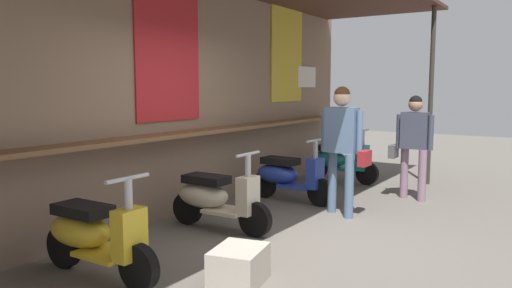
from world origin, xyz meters
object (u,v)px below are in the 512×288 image
scooter_teal (337,160)px  merchandise_crate (239,266)px  scooter_blue (287,175)px  scooter_cream (214,197)px  shopper_with_handbag (413,137)px  scooter_yellow (92,235)px  shopper_browsing (342,137)px

scooter_teal → merchandise_crate: 5.00m
scooter_blue → scooter_cream: bearing=-86.9°
shopper_with_handbag → scooter_teal: bearing=-117.7°
scooter_yellow → scooter_cream: 1.78m
shopper_with_handbag → shopper_browsing: (-1.47, 0.52, 0.10)m
shopper_browsing → scooter_cream: bearing=145.0°
scooter_teal → shopper_browsing: bearing=-62.5°
scooter_blue → scooter_yellow: bearing=-86.9°
merchandise_crate → scooter_yellow: bearing=115.9°
scooter_blue → shopper_with_handbag: shopper_with_handbag is taller
scooter_teal → merchandise_crate: size_ratio=2.73×
scooter_cream → scooter_yellow: bearing=-91.1°
scooter_cream → scooter_blue: 1.77m
merchandise_crate → shopper_browsing: bearing=3.8°
shopper_with_handbag → merchandise_crate: 4.20m
scooter_cream → shopper_with_handbag: shopper_with_handbag is taller
scooter_teal → shopper_with_handbag: 1.80m
scooter_blue → scooter_teal: same height
scooter_blue → merchandise_crate: (-2.97, -1.20, -0.23)m
scooter_yellow → shopper_with_handbag: 4.98m
scooter_cream → merchandise_crate: 1.71m
scooter_teal → shopper_browsing: 2.52m
scooter_blue → shopper_browsing: 1.27m
scooter_yellow → merchandise_crate: size_ratio=2.72×
scooter_teal → shopper_with_handbag: (-0.73, -1.55, 0.56)m
scooter_yellow → scooter_blue: 3.56m
scooter_cream → merchandise_crate: (-1.20, -1.20, -0.23)m
shopper_browsing → shopper_with_handbag: bearing=-19.2°
scooter_cream → scooter_blue: bearing=88.9°
scooter_cream → merchandise_crate: bearing=-46.1°
scooter_yellow → scooter_teal: (5.43, -0.00, 0.00)m
scooter_blue → merchandise_crate: size_ratio=2.73×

